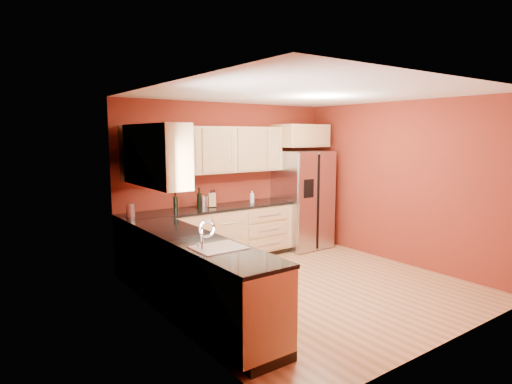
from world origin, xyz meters
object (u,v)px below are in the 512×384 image
at_px(soap_dispenser, 252,197).
at_px(wine_bottle_a, 199,198).
at_px(refrigerator, 302,199).
at_px(canister_left, 130,210).
at_px(knife_block, 212,200).

bearing_deg(soap_dispenser, wine_bottle_a, 175.70).
distance_m(refrigerator, soap_dispenser, 1.11).
bearing_deg(soap_dispenser, refrigerator, -2.15).
bearing_deg(wine_bottle_a, canister_left, -175.63).
relative_size(refrigerator, canister_left, 9.15).
xyz_separation_m(canister_left, wine_bottle_a, (1.14, 0.09, 0.07)).
relative_size(refrigerator, knife_block, 7.94).
height_order(refrigerator, canister_left, refrigerator).
xyz_separation_m(canister_left, soap_dispenser, (2.10, 0.01, 0.01)).
xyz_separation_m(wine_bottle_a, soap_dispenser, (0.97, -0.07, -0.06)).
xyz_separation_m(refrigerator, canister_left, (-3.20, 0.03, 0.13)).
height_order(wine_bottle_a, soap_dispenser, wine_bottle_a).
bearing_deg(knife_block, soap_dispenser, 18.89).
relative_size(wine_bottle_a, knife_block, 1.45).
xyz_separation_m(refrigerator, wine_bottle_a, (-2.06, 0.11, 0.19)).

